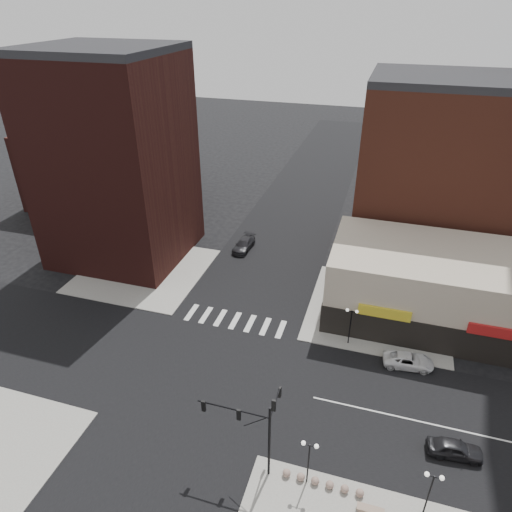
% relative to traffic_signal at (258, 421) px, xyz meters
% --- Properties ---
extents(ground, '(240.00, 240.00, 0.00)m').
position_rel_traffic_signal_xyz_m(ground, '(-7.24, 7.83, -4.96)').
color(ground, black).
rests_on(ground, ground).
extents(road_ew, '(200.00, 14.00, 0.02)m').
position_rel_traffic_signal_xyz_m(road_ew, '(-7.24, 7.83, -4.95)').
color(road_ew, black).
rests_on(road_ew, ground).
extents(road_ns, '(14.00, 200.00, 0.02)m').
position_rel_traffic_signal_xyz_m(road_ns, '(-7.24, 7.83, -4.95)').
color(road_ns, black).
rests_on(road_ns, ground).
extents(sidewalk_nw, '(15.00, 15.00, 0.12)m').
position_rel_traffic_signal_xyz_m(sidewalk_nw, '(-21.74, 22.33, -4.90)').
color(sidewalk_nw, gray).
rests_on(sidewalk_nw, ground).
extents(sidewalk_ne, '(15.00, 15.00, 0.12)m').
position_rel_traffic_signal_xyz_m(sidewalk_ne, '(7.26, 22.33, -4.90)').
color(sidewalk_ne, gray).
rests_on(sidewalk_ne, ground).
extents(building_nw, '(16.00, 15.00, 25.00)m').
position_rel_traffic_signal_xyz_m(building_nw, '(-26.24, 26.33, 7.54)').
color(building_nw, '#381411').
rests_on(building_nw, ground).
extents(building_nw_low, '(20.00, 18.00, 12.00)m').
position_rel_traffic_signal_xyz_m(building_nw_low, '(-39.24, 41.83, 1.04)').
color(building_nw_low, '#381411').
rests_on(building_nw_low, ground).
extents(building_ne_midrise, '(18.00, 15.00, 22.00)m').
position_rel_traffic_signal_xyz_m(building_ne_midrise, '(11.76, 37.33, 6.04)').
color(building_ne_midrise, brown).
rests_on(building_ne_midrise, ground).
extents(building_ne_row, '(24.20, 12.20, 8.00)m').
position_rel_traffic_signal_xyz_m(building_ne_row, '(13.76, 22.83, -1.66)').
color(building_ne_row, '#BDAC96').
rests_on(building_ne_row, ground).
extents(traffic_signal, '(5.59, 3.09, 7.77)m').
position_rel_traffic_signal_xyz_m(traffic_signal, '(0.00, 0.00, 0.00)').
color(traffic_signal, black).
rests_on(traffic_signal, ground).
extents(street_lamp_se_a, '(1.22, 0.32, 4.16)m').
position_rel_traffic_signal_xyz_m(street_lamp_se_a, '(3.76, -0.17, -1.67)').
color(street_lamp_se_a, black).
rests_on(street_lamp_se_a, sidewalk_se).
extents(street_lamp_se_b, '(1.22, 0.32, 4.16)m').
position_rel_traffic_signal_xyz_m(street_lamp_se_b, '(11.76, -0.17, -1.67)').
color(street_lamp_se_b, black).
rests_on(street_lamp_se_b, sidewalk_se).
extents(street_lamp_ne, '(1.22, 0.32, 4.16)m').
position_rel_traffic_signal_xyz_m(street_lamp_ne, '(4.76, 15.83, -1.67)').
color(street_lamp_ne, black).
rests_on(street_lamp_ne, sidewalk_ne).
extents(bollard_row, '(5.84, 0.59, 0.59)m').
position_rel_traffic_signal_xyz_m(bollard_row, '(4.89, -0.17, -4.55)').
color(bollard_row, gray).
rests_on(bollard_row, sidewalk_se).
extents(white_suv, '(4.85, 2.61, 1.29)m').
position_rel_traffic_signal_xyz_m(white_suv, '(10.55, 14.33, -4.32)').
color(white_suv, white).
rests_on(white_suv, ground).
extents(dark_sedan_east, '(4.22, 1.97, 1.40)m').
position_rel_traffic_signal_xyz_m(dark_sedan_east, '(14.05, 5.31, -4.26)').
color(dark_sedan_east, black).
rests_on(dark_sedan_east, ground).
extents(dark_sedan_north, '(2.28, 5.08, 1.45)m').
position_rel_traffic_signal_xyz_m(dark_sedan_north, '(-11.38, 31.39, -4.24)').
color(dark_sedan_north, black).
rests_on(dark_sedan_north, ground).
extents(stone_bench, '(1.83, 0.57, 0.43)m').
position_rel_traffic_signal_xyz_m(stone_bench, '(8.32, -1.17, -4.61)').
color(stone_bench, gray).
rests_on(stone_bench, sidewalk_se).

